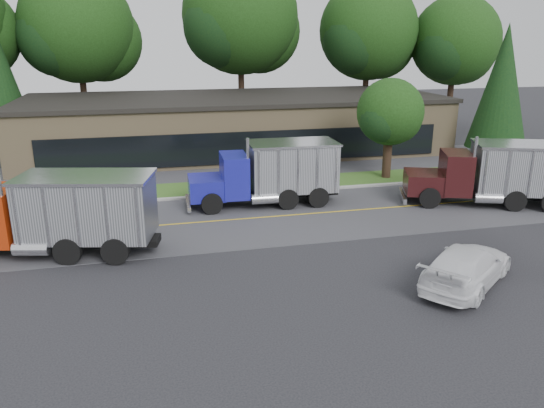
{
  "coord_description": "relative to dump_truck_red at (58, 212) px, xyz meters",
  "views": [
    {
      "loc": [
        -4.95,
        -15.67,
        8.68
      ],
      "look_at": [
        0.14,
        5.57,
        1.8
      ],
      "focal_mm": 35.0,
      "sensor_mm": 36.0,
      "label": 1
    }
  ],
  "objects": [
    {
      "name": "rally_car",
      "position": [
        14.77,
        -6.6,
        -1.06
      ],
      "size": [
        5.33,
        4.82,
        1.49
      ],
      "primitive_type": "imported",
      "rotation": [
        0.0,
        0.0,
        2.24
      ],
      "color": "white",
      "rests_on": "ground"
    },
    {
      "name": "tree_far_c",
      "position": [
        12.88,
        27.66,
        8.24
      ],
      "size": [
        11.04,
        10.39,
        15.75
      ],
      "color": "#382619",
      "rests_on": "ground"
    },
    {
      "name": "strip_mall",
      "position": [
        10.71,
        19.53,
        0.19
      ],
      "size": [
        32.0,
        12.0,
        4.0
      ],
      "primitive_type": "cube",
      "color": "#99815E",
      "rests_on": "ground"
    },
    {
      "name": "dump_truck_maroon",
      "position": [
        21.98,
        1.79,
        -0.0
      ],
      "size": [
        8.92,
        5.31,
        3.36
      ],
      "rotation": [
        0.0,
        0.0,
        2.79
      ],
      "color": "black",
      "rests_on": "ground"
    },
    {
      "name": "ground",
      "position": [
        8.71,
        -6.47,
        -1.81
      ],
      "size": [
        140.0,
        140.0,
        0.0
      ],
      "primitive_type": "plane",
      "color": "#313136",
      "rests_on": "ground"
    },
    {
      "name": "dump_truck_blue",
      "position": [
        10.21,
        4.71,
        -0.01
      ],
      "size": [
        8.1,
        2.88,
        3.36
      ],
      "rotation": [
        0.0,
        0.0,
        3.11
      ],
      "color": "black",
      "rests_on": "ground"
    },
    {
      "name": "far_parking",
      "position": [
        8.71,
        13.53,
        -1.81
      ],
      "size": [
        60.0,
        7.0,
        0.02
      ],
      "primitive_type": "cube",
      "color": "#505054",
      "rests_on": "ground"
    },
    {
      "name": "road",
      "position": [
        8.71,
        2.53,
        -1.81
      ],
      "size": [
        60.0,
        8.0,
        0.02
      ],
      "primitive_type": "cube",
      "color": "#505054",
      "rests_on": "ground"
    },
    {
      "name": "tree_far_e",
      "position": [
        32.85,
        24.63,
        6.19
      ],
      "size": [
        8.79,
        8.28,
        12.54
      ],
      "color": "#382619",
      "rests_on": "ground"
    },
    {
      "name": "tree_far_d",
      "position": [
        24.86,
        26.65,
        7.05
      ],
      "size": [
        9.73,
        9.16,
        13.89
      ],
      "color": "#382619",
      "rests_on": "ground"
    },
    {
      "name": "evergreen_right",
      "position": [
        28.71,
        11.53,
        3.52
      ],
      "size": [
        4.27,
        4.27,
        9.69
      ],
      "color": "#382619",
      "rests_on": "ground"
    },
    {
      "name": "curb",
      "position": [
        8.71,
        6.73,
        -1.81
      ],
      "size": [
        60.0,
        0.3,
        0.12
      ],
      "primitive_type": "cube",
      "color": "#9E9E99",
      "rests_on": "ground"
    },
    {
      "name": "tree_verge",
      "position": [
        18.78,
        8.58,
        2.21
      ],
      "size": [
        4.43,
        4.17,
        6.32
      ],
      "color": "#382619",
      "rests_on": "ground"
    },
    {
      "name": "center_line",
      "position": [
        8.71,
        2.53,
        -1.81
      ],
      "size": [
        60.0,
        0.12,
        0.01
      ],
      "primitive_type": "cube",
      "color": "gold",
      "rests_on": "ground"
    },
    {
      "name": "grass_verge",
      "position": [
        8.71,
        8.53,
        -1.81
      ],
      "size": [
        60.0,
        3.4,
        0.03
      ],
      "primitive_type": "cube",
      "color": "#30541C",
      "rests_on": "ground"
    },
    {
      "name": "tree_far_b",
      "position": [
        -1.13,
        27.65,
        7.31
      ],
      "size": [
        10.02,
        9.43,
        14.29
      ],
      "color": "#382619",
      "rests_on": "ground"
    },
    {
      "name": "dump_truck_red",
      "position": [
        0.0,
        0.0,
        0.0
      ],
      "size": [
        9.33,
        4.46,
        3.36
      ],
      "rotation": [
        0.0,
        0.0,
        2.91
      ],
      "color": "black",
      "rests_on": "ground"
    }
  ]
}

